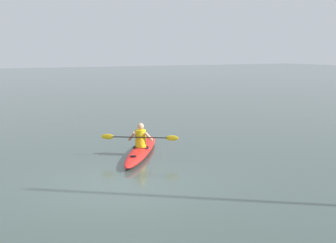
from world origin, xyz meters
The scene contains 3 objects.
ground_plane centered at (0.00, 0.00, 0.00)m, with size 160.00×160.00×0.00m, color #384742.
kayak centered at (-1.95, -2.99, 0.14)m, with size 3.07×4.02×0.27m.
kayaker centered at (-1.88, -2.90, 0.60)m, with size 2.01×1.43×0.77m.
Camera 1 is at (4.12, 9.89, 3.27)m, focal length 48.83 mm.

